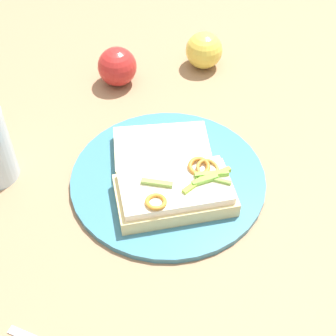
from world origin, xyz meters
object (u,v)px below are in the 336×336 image
(apple_0, at_px, (117,67))
(plate, at_px, (168,179))
(sandwich, at_px, (176,192))
(bread_slice_side, at_px, (162,150))
(apple_2, at_px, (204,50))

(apple_0, bearing_deg, plate, 39.02)
(sandwich, height_order, apple_0, apple_0)
(sandwich, relative_size, apple_0, 2.71)
(sandwich, height_order, bread_slice_side, sandwich)
(sandwich, bearing_deg, plate, -88.11)
(bread_slice_side, height_order, apple_2, apple_2)
(plate, distance_m, apple_2, 0.31)
(sandwich, distance_m, apple_0, 0.32)
(plate, bearing_deg, apple_2, -174.34)
(plate, relative_size, bread_slice_side, 2.01)
(apple_0, height_order, apple_2, apple_0)
(apple_2, bearing_deg, bread_slice_side, 1.37)
(bread_slice_side, xyz_separation_m, apple_0, (-0.17, -0.14, 0.01))
(plate, height_order, sandwich, sandwich)
(bread_slice_side, bearing_deg, sandwich, 96.67)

